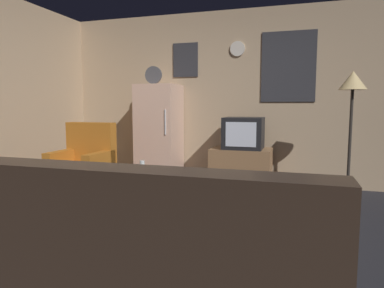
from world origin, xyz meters
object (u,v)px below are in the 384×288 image
object	(u,v)px
coffee_table	(139,195)
fridge	(159,134)
mug_ceramic_white	(123,171)
mug_ceramic_tan	(134,174)
tv_stand	(241,169)
couch	(159,279)
remote_control	(127,176)
standing_lamp	(352,91)
book_stack	(283,190)
crt_tv	(244,133)
armchair	(83,171)
wine_glass	(142,168)

from	to	relation	value
coffee_table	fridge	bearing A→B (deg)	104.91
mug_ceramic_white	mug_ceramic_tan	xyz separation A→B (m)	(0.18, -0.11, 0.00)
tv_stand	couch	size ratio (longest dim) A/B	0.49
fridge	remote_control	bearing A→B (deg)	-77.91
remote_control	couch	world-z (taller)	couch
coffee_table	standing_lamp	bearing A→B (deg)	28.49
mug_ceramic_tan	book_stack	bearing A→B (deg)	50.52
crt_tv	armchair	size ratio (longest dim) A/B	0.56
mug_ceramic_tan	standing_lamp	bearing A→B (deg)	33.20
crt_tv	mug_ceramic_tan	xyz separation A→B (m)	(-0.82, -1.76, -0.30)
mug_ceramic_white	couch	bearing A→B (deg)	-56.73
crt_tv	mug_ceramic_white	size ratio (longest dim) A/B	6.00
tv_stand	mug_ceramic_white	bearing A→B (deg)	-120.40
standing_lamp	mug_ceramic_white	size ratio (longest dim) A/B	17.67
coffee_table	couch	world-z (taller)	couch
coffee_table	armchair	xyz separation A→B (m)	(-1.06, 0.55, 0.11)
wine_glass	book_stack	bearing A→B (deg)	46.68
remote_control	armchair	bearing A→B (deg)	131.13
coffee_table	wine_glass	bearing A→B (deg)	-4.86
fridge	remote_control	size ratio (longest dim) A/B	11.80
wine_glass	armchair	world-z (taller)	armchair
mug_ceramic_white	book_stack	size ratio (longest dim) A/B	0.45
crt_tv	book_stack	world-z (taller)	crt_tv
fridge	standing_lamp	world-z (taller)	fridge
mug_ceramic_tan	armchair	world-z (taller)	armchair
remote_control	book_stack	distance (m)	2.24
mug_ceramic_white	book_stack	world-z (taller)	mug_ceramic_white
crt_tv	remote_control	distance (m)	1.97
wine_glass	remote_control	bearing A→B (deg)	-123.65
wine_glass	book_stack	xyz separation A→B (m)	(1.39, 1.47, -0.48)
couch	wine_glass	bearing A→B (deg)	117.55
armchair	couch	bearing A→B (deg)	-48.67
fridge	couch	size ratio (longest dim) A/B	1.04
tv_stand	wine_glass	size ratio (longest dim) A/B	5.60
standing_lamp	mug_ceramic_tan	bearing A→B (deg)	-146.80
tv_stand	book_stack	distance (m)	0.64
coffee_table	mug_ceramic_white	bearing A→B (deg)	-140.57
wine_glass	remote_control	world-z (taller)	wine_glass
wine_glass	book_stack	world-z (taller)	wine_glass
tv_stand	standing_lamp	bearing A→B (deg)	-14.77
mug_ceramic_white	mug_ceramic_tan	bearing A→B (deg)	-32.18
crt_tv	armchair	world-z (taller)	crt_tv
fridge	mug_ceramic_tan	xyz separation A→B (m)	(0.49, -1.85, -0.25)
fridge	remote_control	distance (m)	1.86
crt_tv	book_stack	size ratio (longest dim) A/B	2.72
remote_control	armchair	distance (m)	1.24
standing_lamp	mug_ceramic_tan	distance (m)	2.71
coffee_table	wine_glass	size ratio (longest dim) A/B	4.80
couch	fridge	bearing A→B (deg)	112.37
couch	remote_control	bearing A→B (deg)	122.41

